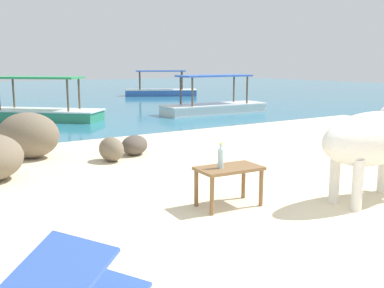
{
  "coord_description": "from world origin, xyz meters",
  "views": [
    {
      "loc": [
        -2.97,
        -2.39,
        1.73
      ],
      "look_at": [
        0.53,
        3.0,
        0.55
      ],
      "focal_mm": 41.84,
      "sensor_mm": 36.0,
      "label": 1
    }
  ],
  "objects_px": {
    "bottle": "(221,158)",
    "boat_white": "(214,105)",
    "boat_blue": "(161,90)",
    "boat_green": "(40,111)",
    "cow": "(377,139)",
    "low_bench_table": "(229,174)"
  },
  "relations": [
    {
      "from": "bottle",
      "to": "boat_blue",
      "type": "distance_m",
      "value": 18.25
    },
    {
      "from": "low_bench_table",
      "to": "bottle",
      "type": "xyz_separation_m",
      "value": [
        -0.12,
        0.01,
        0.2
      ]
    },
    {
      "from": "boat_green",
      "to": "boat_white",
      "type": "relative_size",
      "value": 0.93
    },
    {
      "from": "low_bench_table",
      "to": "boat_white",
      "type": "distance_m",
      "value": 9.97
    },
    {
      "from": "cow",
      "to": "low_bench_table",
      "type": "relative_size",
      "value": 2.62
    },
    {
      "from": "bottle",
      "to": "boat_blue",
      "type": "bearing_deg",
      "value": 63.07
    },
    {
      "from": "low_bench_table",
      "to": "boat_green",
      "type": "bearing_deg",
      "value": 92.5
    },
    {
      "from": "low_bench_table",
      "to": "boat_white",
      "type": "relative_size",
      "value": 0.21
    },
    {
      "from": "bottle",
      "to": "boat_green",
      "type": "distance_m",
      "value": 9.6
    },
    {
      "from": "low_bench_table",
      "to": "bottle",
      "type": "height_order",
      "value": "bottle"
    },
    {
      "from": "bottle",
      "to": "boat_green",
      "type": "bearing_deg",
      "value": 87.47
    },
    {
      "from": "boat_blue",
      "to": "boat_white",
      "type": "distance_m",
      "value": 8.46
    },
    {
      "from": "bottle",
      "to": "boat_blue",
      "type": "height_order",
      "value": "boat_blue"
    },
    {
      "from": "boat_white",
      "to": "cow",
      "type": "bearing_deg",
      "value": 68.47
    },
    {
      "from": "boat_blue",
      "to": "bottle",
      "type": "bearing_deg",
      "value": 91.49
    },
    {
      "from": "bottle",
      "to": "boat_white",
      "type": "bearing_deg",
      "value": 54.6
    },
    {
      "from": "cow",
      "to": "low_bench_table",
      "type": "distance_m",
      "value": 1.86
    },
    {
      "from": "cow",
      "to": "boat_green",
      "type": "bearing_deg",
      "value": 99.83
    },
    {
      "from": "cow",
      "to": "bottle",
      "type": "height_order",
      "value": "cow"
    },
    {
      "from": "low_bench_table",
      "to": "boat_green",
      "type": "relative_size",
      "value": 0.23
    },
    {
      "from": "boat_green",
      "to": "boat_white",
      "type": "bearing_deg",
      "value": -151.5
    },
    {
      "from": "boat_white",
      "to": "boat_blue",
      "type": "bearing_deg",
      "value": -104.13
    }
  ]
}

